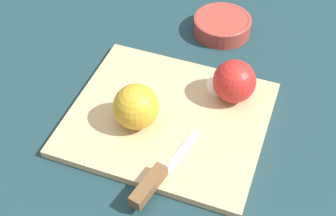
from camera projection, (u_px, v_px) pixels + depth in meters
ground_plane at (168, 121)px, 0.84m from camera, size 4.00×4.00×0.00m
cutting_board at (168, 118)px, 0.84m from camera, size 0.39×0.35×0.01m
apple_half_left at (136, 107)px, 0.79m from camera, size 0.08×0.08×0.08m
apple_half_right at (234, 81)px, 0.83m from camera, size 0.08×0.08×0.08m
knife at (155, 183)px, 0.72m from camera, size 0.08×0.17×0.02m
apple_slice at (220, 86)px, 0.88m from camera, size 0.05×0.05×0.01m
bowl at (222, 24)px, 1.00m from camera, size 0.12×0.12×0.04m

